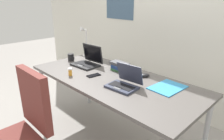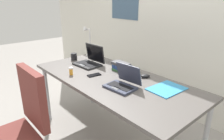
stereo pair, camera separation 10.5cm
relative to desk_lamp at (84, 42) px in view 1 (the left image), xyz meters
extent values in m
plane|color=gray|center=(0.80, -0.28, -0.94)|extent=(12.00, 12.00, 0.00)
cube|color=silver|center=(0.80, 0.82, 0.36)|extent=(6.00, 0.12, 2.60)
cube|color=#595451|center=(0.80, -0.28, -0.21)|extent=(1.80, 0.80, 0.03)
cylinder|color=#B2B5BA|center=(-0.04, -0.62, -0.58)|extent=(0.04, 0.04, 0.71)
cylinder|color=#B2B5BA|center=(-0.04, 0.06, -0.58)|extent=(0.04, 0.04, 0.71)
cylinder|color=#B2B5BA|center=(1.64, 0.06, -0.58)|extent=(0.04, 0.04, 0.71)
cylinder|color=white|center=(0.00, 0.03, -0.19)|extent=(0.12, 0.12, 0.02)
cylinder|color=white|center=(0.00, 0.03, -0.01)|extent=(0.02, 0.02, 0.34)
cylinder|color=white|center=(0.00, -0.01, 0.16)|extent=(0.01, 0.08, 0.01)
cone|color=white|center=(0.00, -0.05, 0.16)|extent=(0.07, 0.09, 0.09)
cube|color=#33384C|center=(1.04, -0.39, -0.19)|extent=(0.28, 0.20, 0.02)
cube|color=black|center=(1.04, -0.39, -0.18)|extent=(0.24, 0.12, 0.00)
cube|color=#595B60|center=(1.04, -0.45, -0.18)|extent=(0.08, 0.05, 0.00)
cube|color=#33384C|center=(1.03, -0.28, -0.09)|extent=(0.27, 0.08, 0.18)
cube|color=black|center=(1.03, -0.28, -0.09)|extent=(0.24, 0.06, 0.15)
cube|color=#232326|center=(0.32, -0.24, -0.19)|extent=(0.32, 0.23, 0.02)
cube|color=black|center=(0.32, -0.24, -0.18)|extent=(0.28, 0.13, 0.00)
cube|color=#595B60|center=(0.32, -0.31, -0.18)|extent=(0.09, 0.05, 0.00)
cube|color=#232326|center=(0.31, -0.12, -0.07)|extent=(0.31, 0.05, 0.21)
cube|color=black|center=(0.31, -0.13, -0.07)|extent=(0.28, 0.04, 0.18)
ellipsoid|color=black|center=(1.02, -0.03, -0.18)|extent=(0.10, 0.11, 0.03)
cube|color=black|center=(0.64, -0.37, -0.19)|extent=(0.08, 0.14, 0.01)
cylinder|color=gold|center=(0.47, -0.54, -0.16)|extent=(0.04, 0.04, 0.06)
cylinder|color=white|center=(0.47, -0.54, -0.13)|extent=(0.04, 0.04, 0.01)
cube|color=#336638|center=(0.72, -0.06, -0.19)|extent=(0.20, 0.14, 0.02)
cube|color=navy|center=(0.71, -0.05, -0.16)|extent=(0.17, 0.17, 0.03)
cube|color=#4C4C51|center=(0.70, -0.07, -0.12)|extent=(0.21, 0.12, 0.03)
cube|color=#338CC6|center=(1.31, -0.10, -0.19)|extent=(0.25, 0.32, 0.01)
cylinder|color=black|center=(0.03, -0.24, -0.15)|extent=(0.08, 0.08, 0.09)
torus|color=black|center=(0.08, -0.24, -0.15)|extent=(0.05, 0.01, 0.05)
cube|color=brown|center=(0.69, -1.02, -0.21)|extent=(0.42, 0.06, 0.48)
camera|label=1|loc=(2.13, -1.57, 0.55)|focal=32.48mm
camera|label=2|loc=(2.20, -1.50, 0.55)|focal=32.48mm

